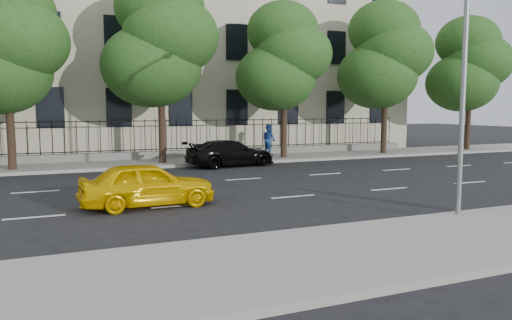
{
  "coord_description": "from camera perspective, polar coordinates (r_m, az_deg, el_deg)",
  "views": [
    {
      "loc": [
        -7.75,
        -12.26,
        3.01
      ],
      "look_at": [
        -1.14,
        3.0,
        1.25
      ],
      "focal_mm": 35.0,
      "sensor_mm": 36.0,
      "label": 1
    }
  ],
  "objects": [
    {
      "name": "tree_b",
      "position": [
        25.81,
        -26.54,
        11.72
      ],
      "size": [
        5.53,
        5.12,
        8.97
      ],
      "color": "#382619",
      "rests_on": "far_sidewalk"
    },
    {
      "name": "street_light",
      "position": [
        14.82,
        21.35,
        13.93
      ],
      "size": [
        0.25,
        3.32,
        8.05
      ],
      "color": "slate",
      "rests_on": "near_sidewalk"
    },
    {
      "name": "masonry_building",
      "position": [
        36.55,
        -11.25,
        15.4
      ],
      "size": [
        34.6,
        12.11,
        18.5
      ],
      "color": "#BDB596",
      "rests_on": "ground"
    },
    {
      "name": "tree_d",
      "position": [
        28.78,
        3.17,
        11.68
      ],
      "size": [
        5.34,
        4.94,
        8.84
      ],
      "color": "#382619",
      "rests_on": "far_sidewalk"
    },
    {
      "name": "near_sidewalk",
      "position": [
        11.7,
        19.34,
        -8.84
      ],
      "size": [
        60.0,
        4.0,
        0.15
      ],
      "primitive_type": "cube",
      "color": "gray",
      "rests_on": "ground"
    },
    {
      "name": "lane_markings",
      "position": [
        18.93,
        1.07,
        -3.09
      ],
      "size": [
        49.6,
        4.62,
        0.01
      ],
      "primitive_type": null,
      "color": "silver",
      "rests_on": "ground"
    },
    {
      "name": "tree_e",
      "position": [
        32.53,
        14.5,
        11.48
      ],
      "size": [
        5.71,
        5.31,
        9.46
      ],
      "color": "#382619",
      "rests_on": "far_sidewalk"
    },
    {
      "name": "yellow_taxi",
      "position": [
        15.48,
        -12.32,
        -2.73
      ],
      "size": [
        4.1,
        1.78,
        1.38
      ],
      "primitive_type": "imported",
      "rotation": [
        0.0,
        0.0,
        1.61
      ],
      "color": "#EAB500",
      "rests_on": "ground"
    },
    {
      "name": "ground",
      "position": [
        14.81,
        8.74,
        -5.75
      ],
      "size": [
        120.0,
        120.0,
        0.0
      ],
      "primitive_type": "plane",
      "color": "black",
      "rests_on": "ground"
    },
    {
      "name": "pedestrian_far",
      "position": [
        30.03,
        1.48,
        2.35
      ],
      "size": [
        0.89,
        1.04,
        1.85
      ],
      "primitive_type": "imported",
      "rotation": [
        0.0,
        0.0,
        1.81
      ],
      "color": "#1F4390",
      "rests_on": "far_sidewalk"
    },
    {
      "name": "tree_f",
      "position": [
        37.18,
        23.17,
        9.99
      ],
      "size": [
        5.52,
        5.12,
        9.01
      ],
      "color": "#382619",
      "rests_on": "far_sidewalk"
    },
    {
      "name": "iron_fence",
      "position": [
        29.11,
        -7.89,
        1.34
      ],
      "size": [
        30.0,
        0.5,
        2.2
      ],
      "color": "slate",
      "rests_on": "far_sidewalk"
    },
    {
      "name": "black_sedan",
      "position": [
        25.47,
        -2.94,
        0.78
      ],
      "size": [
        4.86,
        2.49,
        1.35
      ],
      "primitive_type": "imported",
      "rotation": [
        0.0,
        0.0,
        1.7
      ],
      "color": "black",
      "rests_on": "ground"
    },
    {
      "name": "tree_c",
      "position": [
        26.49,
        -10.89,
        13.32
      ],
      "size": [
        5.89,
        5.5,
        9.8
      ],
      "color": "#382619",
      "rests_on": "far_sidewalk"
    },
    {
      "name": "far_sidewalk",
      "position": [
        27.54,
        -6.93,
        -0.11
      ],
      "size": [
        60.0,
        4.0,
        0.15
      ],
      "primitive_type": "cube",
      "color": "gray",
      "rests_on": "ground"
    }
  ]
}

